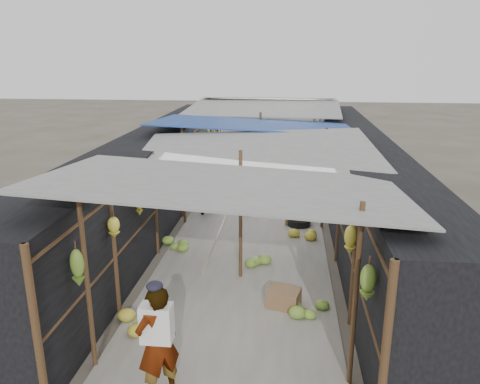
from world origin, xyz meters
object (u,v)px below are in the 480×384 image
at_px(black_basin, 299,222).
at_px(vendor_seated, 295,169).
at_px(crate_near, 284,298).
at_px(vendor_elderly, 158,343).
at_px(shopper_blue, 212,189).

xyz_separation_m(black_basin, vendor_seated, (-0.07, 4.59, 0.32)).
xyz_separation_m(crate_near, vendor_elderly, (-1.58, -2.43, 0.62)).
relative_size(black_basin, vendor_seated, 0.74).
xyz_separation_m(crate_near, shopper_blue, (-2.05, 4.85, 0.56)).
bearing_deg(vendor_elderly, shopper_blue, -126.00).
xyz_separation_m(shopper_blue, vendor_seated, (2.32, 3.89, -0.31)).
bearing_deg(vendor_elderly, black_basin, -145.96).
xyz_separation_m(black_basin, vendor_elderly, (-1.91, -6.59, 0.70)).
bearing_deg(black_basin, vendor_seated, 90.91).
bearing_deg(crate_near, black_basin, 99.55).
bearing_deg(black_basin, crate_near, -94.65).
height_order(vendor_elderly, shopper_blue, vendor_elderly).
height_order(black_basin, vendor_elderly, vendor_elderly).
bearing_deg(crate_near, shopper_blue, 127.15).
relative_size(vendor_elderly, shopper_blue, 1.10).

